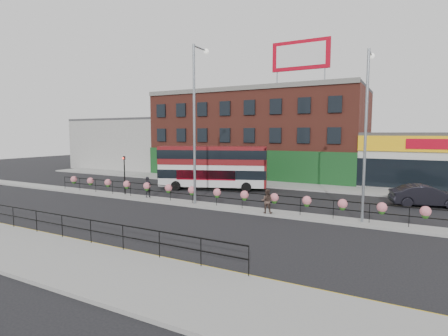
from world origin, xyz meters
The scene contains 19 objects.
ground centered at (0.00, 0.00, 0.00)m, with size 120.00×120.00×0.00m, color black.
south_pavement centered at (0.00, -12.00, 0.07)m, with size 60.00×4.00×0.15m, color #959592.
north_pavement centered at (0.00, 12.00, 0.07)m, with size 60.00×4.00×0.15m, color #959592.
median centered at (0.00, 0.00, 0.07)m, with size 60.00×1.60×0.15m, color #959592.
yellow_line_inner centered at (0.00, -9.70, 0.01)m, with size 60.00×0.10×0.01m, color gold.
yellow_line_outer centered at (0.00, -9.88, 0.01)m, with size 60.00×0.10×0.01m, color gold.
brick_building centered at (-4.00, 19.96, 5.13)m, with size 25.00×12.21×10.30m.
supermarket centered at (16.00, 19.90, 2.65)m, with size 15.00×12.25×5.30m.
warehouse_west centered at (-24.25, 20.00, 3.65)m, with size 15.50×12.00×7.30m.
billboard centered at (2.50, 14.99, 13.18)m, with size 6.00×0.29×4.40m.
median_railing centered at (0.00, 0.00, 1.05)m, with size 30.04×0.56×1.23m.
south_railing centered at (-2.00, -10.10, 0.96)m, with size 20.04×0.05×1.12m.
double_decker_bus centered at (-3.17, 6.81, 2.47)m, with size 10.15×5.59×4.02m.
car centered at (14.02, 7.39, 0.78)m, with size 4.98×2.91×1.55m, color black.
pedestrian_a centered at (-5.42, 0.29, 0.97)m, with size 0.46×0.64×1.63m, color black.
pedestrian_b centered at (4.98, -0.53, 0.93)m, with size 0.86×0.74×1.56m, color #48352D.
lamp_column_west centered at (-0.74, 0.19, 6.84)m, with size 0.40×1.98×11.28m.
lamp_column_east centered at (10.62, 0.24, 5.92)m, with size 0.35×1.71×9.74m.
traffic_light_median centered at (-8.00, 0.39, 2.47)m, with size 0.15×0.28×3.65m.
Camera 1 is at (12.88, -21.10, 5.23)m, focal length 28.00 mm.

